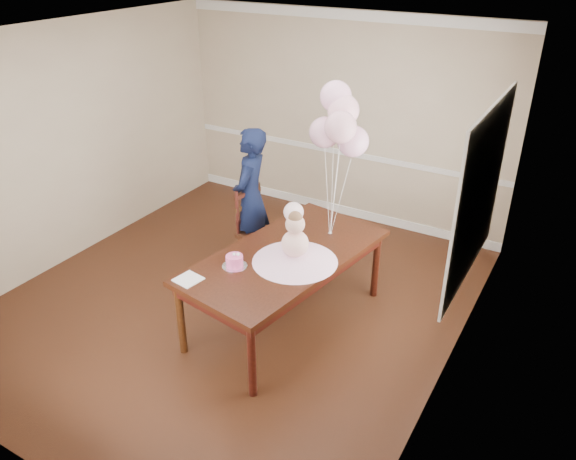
{
  "coord_description": "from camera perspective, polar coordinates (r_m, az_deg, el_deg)",
  "views": [
    {
      "loc": [
        3.0,
        -4.02,
        3.48
      ],
      "look_at": [
        0.68,
        -0.04,
        1.05
      ],
      "focal_mm": 35.0,
      "sensor_mm": 36.0,
      "label": 1
    }
  ],
  "objects": [
    {
      "name": "balloon_b",
      "position": [
        5.14,
        5.37,
        10.36
      ],
      "size": [
        0.29,
        0.29,
        0.29
      ],
      "primitive_type": "sphere",
      "color": "#E7A4B6",
      "rests_on": "balloon_ribbon_b"
    },
    {
      "name": "balloon_ribbon_b",
      "position": [
        5.42,
        4.76,
        3.95
      ],
      "size": [
        0.1,
        0.07,
        0.98
      ],
      "primitive_type": "cylinder",
      "rotation": [
        0.05,
        0.1,
        -0.16
      ],
      "color": "white",
      "rests_on": "balloon_weight"
    },
    {
      "name": "wall_right",
      "position": [
        4.61,
        17.37,
        -1.08
      ],
      "size": [
        0.02,
        5.0,
        2.7
      ],
      "primitive_type": "cube",
      "color": "tan",
      "rests_on": "floor"
    },
    {
      "name": "balloon_c",
      "position": [
        5.28,
        5.65,
        12.02
      ],
      "size": [
        0.29,
        0.29,
        0.29
      ],
      "primitive_type": "sphere",
      "color": "#F9B0C5",
      "rests_on": "balloon_ribbon_c"
    },
    {
      "name": "chair_back_post_l",
      "position": [
        6.32,
        -5.18,
        1.69
      ],
      "size": [
        0.05,
        0.05,
        0.54
      ],
      "primitive_type": "cylinder",
      "rotation": [
        0.0,
        0.0,
        -0.23
      ],
      "color": "#3A1310",
      "rests_on": "dining_chair_seat"
    },
    {
      "name": "table_leg_br",
      "position": [
        6.03,
        8.92,
        -3.62
      ],
      "size": [
        0.08,
        0.08,
        0.74
      ],
      "primitive_type": "cylinder",
      "rotation": [
        0.0,
        0.0,
        -0.16
      ],
      "color": "black",
      "rests_on": "floor"
    },
    {
      "name": "table_leg_bl",
      "position": [
        6.45,
        2.23,
        -1.05
      ],
      "size": [
        0.08,
        0.08,
        0.74
      ],
      "primitive_type": "cylinder",
      "rotation": [
        0.0,
        0.0,
        -0.16
      ],
      "color": "black",
      "rests_on": "floor"
    },
    {
      "name": "napkin",
      "position": [
        5.03,
        -10.09,
        -4.96
      ],
      "size": [
        0.24,
        0.24,
        0.01
      ],
      "primitive_type": "cube",
      "rotation": [
        0.0,
        0.0,
        -0.16
      ],
      "color": "white",
      "rests_on": "dining_table_top"
    },
    {
      "name": "balloon_a",
      "position": [
        5.33,
        3.76,
        9.87
      ],
      "size": [
        0.29,
        0.29,
        0.29
      ],
      "primitive_type": "sphere",
      "color": "#D798B1",
      "rests_on": "balloon_ribbon_a"
    },
    {
      "name": "crown_molding",
      "position": [
        7.21,
        5.83,
        20.95
      ],
      "size": [
        4.5,
        0.02,
        0.12
      ],
      "primitive_type": "cube",
      "color": "white",
      "rests_on": "wall_back"
    },
    {
      "name": "chair_rail_trim",
      "position": [
        7.62,
        5.21,
        7.92
      ],
      "size": [
        4.5,
        0.02,
        0.07
      ],
      "primitive_type": "cube",
      "color": "silver",
      "rests_on": "wall_back"
    },
    {
      "name": "balloon_ribbon_c",
      "position": [
        5.48,
        4.9,
        4.82
      ],
      "size": [
        0.04,
        0.1,
        1.09
      ],
      "primitive_type": "cylinder",
      "rotation": [
        -0.09,
        0.02,
        -0.16
      ],
      "color": "silver",
      "rests_on": "balloon_weight"
    },
    {
      "name": "floor",
      "position": [
        6.1,
        -5.39,
        -7.07
      ],
      "size": [
        4.5,
        5.0,
        0.0
      ],
      "primitive_type": "cube",
      "color": "black",
      "rests_on": "ground"
    },
    {
      "name": "rose_vase_near",
      "position": [
        5.6,
        0.56,
        0.09
      ],
      "size": [
        0.12,
        0.12,
        0.17
      ],
      "primitive_type": "cylinder",
      "rotation": [
        0.0,
        0.0,
        -0.16
      ],
      "color": "silver",
      "rests_on": "dining_table_top"
    },
    {
      "name": "chair_leg_fr",
      "position": [
        6.32,
        -2.79,
        -3.39
      ],
      "size": [
        0.05,
        0.05,
        0.41
      ],
      "primitive_type": "cylinder",
      "rotation": [
        0.0,
        0.0,
        -0.23
      ],
      "color": "#34130E",
      "rests_on": "floor"
    },
    {
      "name": "chair_slat_low",
      "position": [
        6.47,
        -4.01,
        1.27
      ],
      "size": [
        0.12,
        0.38,
        0.05
      ],
      "primitive_type": "cube",
      "rotation": [
        0.0,
        0.0,
        -0.23
      ],
      "color": "black",
      "rests_on": "dining_chair_seat"
    },
    {
      "name": "chair_slat_top",
      "position": [
        6.34,
        -4.1,
        3.74
      ],
      "size": [
        0.12,
        0.38,
        0.05
      ],
      "primitive_type": "cube",
      "rotation": [
        0.0,
        0.0,
        -0.23
      ],
      "color": "#39170F",
      "rests_on": "dining_chair_seat"
    },
    {
      "name": "baby_head",
      "position": [
        5.03,
        0.73,
        0.6
      ],
      "size": [
        0.18,
        0.18,
        0.18
      ],
      "primitive_type": "sphere",
      "color": "beige",
      "rests_on": "baby_torso"
    },
    {
      "name": "cake_flower_a",
      "position": [
        5.1,
        -5.49,
        -2.47
      ],
      "size": [
        0.03,
        0.03,
        0.03
      ],
      "primitive_type": "sphere",
      "color": "silver",
      "rests_on": "birthday_cake"
    },
    {
      "name": "balloon_ribbon_a",
      "position": [
        5.51,
        4.01,
        3.82
      ],
      "size": [
        0.1,
        0.02,
        0.88
      ],
      "primitive_type": "cylinder",
      "rotation": [
        0.0,
        -0.1,
        -0.16
      ],
      "color": "white",
      "rests_on": "balloon_weight"
    },
    {
      "name": "window_frame",
      "position": [
        4.97,
        18.9,
        3.43
      ],
      "size": [
        0.02,
        1.66,
        1.56
      ],
      "primitive_type": "cube",
      "color": "silver",
      "rests_on": "wall_right"
    },
    {
      "name": "balloon_d",
      "position": [
        5.33,
        4.87,
        13.36
      ],
      "size": [
        0.29,
        0.29,
        0.29
      ],
      "primitive_type": "sphere",
      "color": "#FAB1D4",
      "rests_on": "balloon_ribbon_d"
    },
    {
      "name": "wall_back",
      "position": [
        7.48,
        5.39,
        11.19
      ],
      "size": [
        4.5,
        0.02,
        2.7
      ],
      "primitive_type": "cube",
      "color": "tan",
      "rests_on": "floor"
    },
    {
      "name": "cake_flower_b",
      "position": [
        5.09,
        -5.07,
        -2.49
      ],
      "size": [
        0.03,
        0.03,
        0.03
      ],
      "primitive_type": "sphere",
      "color": "white",
      "rests_on": "birthday_cake"
    },
    {
      "name": "baby_torso",
      "position": [
        5.12,
        0.72,
        -1.39
      ],
      "size": [
        0.25,
        0.25,
        0.25
      ],
      "primitive_type": "sphere",
      "color": "#F79CBC",
      "rests_on": "baby_skirt"
    },
    {
      "name": "ceiling",
      "position": [
        5.07,
        -6.8,
        18.81
      ],
      "size": [
        4.5,
        5.0,
        0.02
      ],
      "primitive_type": "cube",
      "color": "white",
      "rests_on": "wall_back"
    },
    {
      "name": "chair_back_post_r",
      "position": [
        6.53,
        -2.93,
        2.66
      ],
      "size": [
        0.05,
        0.05,
        0.54
      ],
      "primitive_type": "cylinder",
      "rotation": [
        0.0,
        0.0,
        -0.23
      ],
      "color": "#341C0E",
      "rests_on": "dining_chair_seat"
    },
    {
      "name": "chair_leg_bl",
      "position": [
        6.74,
        -2.72,
        -1.25
      ],
      "size": [
        0.05,
        0.05,
        0.41
      ],
      "primitive_type": "cylinder",
      "rotation": [
        0.0,
        0.0,
        -0.23
      ],
      "color": "#381E0F",
      "rests_on": "floor"
    },
    {
      "name": "birthday_cake",
      "position": [
        5.13,
        -5.46,
        -3.13
      ],
      "size": [
        0.18,
        0.18,
        0.11
      ],
      "primitive_type": "cylinder",
      "rotation": [
        0.0,
        0.0,
        -0.16
      ],
      "color": "#F64D9C",
      "rests_on": "cake_platter"
    },
    {
      "name": "chair_leg_br",
      "position": [
        6.53,
        -0.62,
        -2.26
      ],
      "size": [
        0.05,
        0.05,
        0.41
      ],
      "primitive_type": "cylinder",
      "rotation": [
        0.0,
        0.0,
        -0.23
      ],
      "color": "#3A1F0F",
      "rests_on": "floor"
    },
    {
      "name": "balloon_ribbon_d",
      "position": [
        5.49,
        4.54,
        5.5
      ],
      "size": [
        0.07,
        0.12,
        1.19
      ],
      "primitive_type": "cylinder",
      "rotation": [
        -0.09,
        -0.07,
        -0.16
      ],
      "color": "silver",
      "rests_on": "balloon_weight"
    },
    {
      "name": "baseboard_trim",
      "position": [
        7.94,
        4.95,
        2.22
      ],
      "size": [
        4.5,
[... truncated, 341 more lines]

